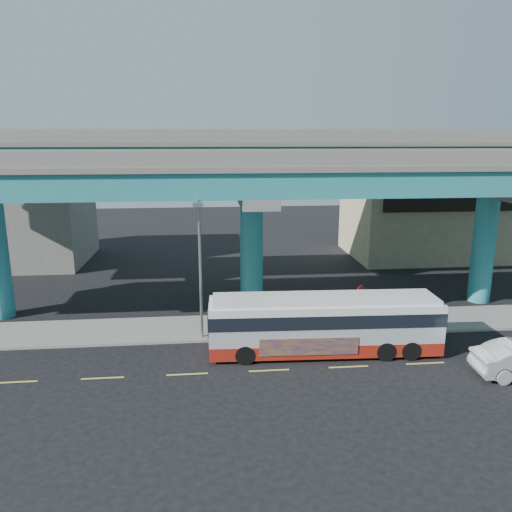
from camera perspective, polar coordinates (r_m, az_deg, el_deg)
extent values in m
plane|color=black|center=(25.44, 1.42, -12.66)|extent=(120.00, 120.00, 0.00)
cube|color=gray|center=(30.42, 0.12, -8.01)|extent=(70.00, 4.00, 0.15)
cube|color=#D8C64C|center=(26.60, -25.81, -12.84)|extent=(2.00, 0.12, 0.01)
cube|color=#D8C64C|center=(25.52, -17.12, -13.19)|extent=(2.00, 0.12, 0.01)
cube|color=#D8C64C|center=(25.03, -7.86, -13.23)|extent=(2.00, 0.12, 0.01)
cube|color=#D8C64C|center=(25.17, 1.51, -12.94)|extent=(2.00, 0.12, 0.01)
cube|color=#D8C64C|center=(25.94, 10.52, -12.34)|extent=(2.00, 0.12, 0.01)
cube|color=#D8C64C|center=(27.28, 18.79, -11.53)|extent=(2.00, 0.12, 0.01)
cube|color=#D8C64C|center=(29.11, 26.10, -10.61)|extent=(2.00, 0.12, 0.01)
cube|color=gray|center=(37.63, -26.39, 8.08)|extent=(1.80, 5.00, 1.20)
cylinder|color=teal|center=(32.68, -0.50, 0.16)|extent=(1.50, 1.50, 7.40)
cube|color=gray|center=(32.00, -0.52, 7.15)|extent=(2.00, 12.00, 0.60)
cube|color=gray|center=(35.40, -1.04, 9.20)|extent=(1.80, 5.00, 1.20)
cylinder|color=teal|center=(37.64, 24.54, 0.70)|extent=(1.50, 1.50, 7.40)
cube|color=gray|center=(37.06, 25.14, 6.75)|extent=(2.00, 12.00, 0.60)
cube|color=gray|center=(40.02, 22.72, 8.67)|extent=(1.80, 5.00, 1.20)
cube|color=teal|center=(28.44, 0.13, 8.40)|extent=(52.00, 5.00, 1.40)
cube|color=gray|center=(28.38, 0.13, 10.11)|extent=(52.00, 5.40, 0.30)
cube|color=gray|center=(25.87, 0.71, 11.01)|extent=(52.00, 0.25, 0.80)
cube|color=gray|center=(30.84, -0.35, 11.39)|extent=(52.00, 0.25, 0.80)
cube|color=teal|center=(35.33, -1.05, 11.31)|extent=(52.00, 5.00, 1.40)
cube|color=gray|center=(35.31, -1.06, 12.69)|extent=(52.00, 5.40, 0.30)
cube|color=gray|center=(32.81, -0.69, 13.60)|extent=(52.00, 0.25, 0.80)
cube|color=gray|center=(37.80, -1.38, 13.56)|extent=(52.00, 0.25, 0.80)
cube|color=#C0B189|center=(50.82, 18.66, 3.98)|extent=(14.00, 10.00, 7.00)
cube|color=black|center=(45.99, 21.44, 5.49)|extent=(12.00, 0.25, 1.20)
cube|color=gray|center=(50.16, -25.70, 4.40)|extent=(12.00, 10.00, 9.00)
cube|color=maroon|center=(27.10, 7.72, -9.81)|extent=(12.13, 3.03, 0.70)
cube|color=silver|center=(26.69, 7.79, -7.63)|extent=(12.13, 3.03, 1.50)
cube|color=black|center=(26.51, 7.82, -6.62)|extent=(12.19, 3.09, 0.70)
cube|color=silver|center=(26.33, 7.86, -5.49)|extent=(12.13, 3.03, 0.40)
cube|color=silver|center=(26.24, 7.88, -4.87)|extent=(11.72, 2.77, 0.20)
cube|color=black|center=(28.34, 19.95, -6.31)|extent=(0.15, 2.31, 1.20)
cube|color=black|center=(26.09, -5.41, -7.24)|extent=(0.15, 2.31, 1.20)
cube|color=navy|center=(25.60, 6.07, -10.28)|extent=(5.01, 0.25, 0.90)
cylinder|color=black|center=(25.60, -1.25, -11.24)|extent=(1.01, 0.34, 1.00)
cylinder|color=black|center=(27.71, -1.44, -9.26)|extent=(1.01, 0.34, 1.00)
cylinder|color=black|center=(26.83, 14.62, -10.50)|extent=(1.01, 0.34, 1.00)
cylinder|color=black|center=(28.86, 13.21, -8.69)|extent=(1.01, 0.34, 1.00)
cylinder|color=black|center=(27.25, 17.27, -10.30)|extent=(1.01, 0.34, 1.00)
cylinder|color=black|center=(29.25, 15.69, -8.53)|extent=(1.01, 0.34, 1.00)
cylinder|color=gray|center=(27.58, -6.38, -1.34)|extent=(0.16, 0.16, 8.10)
cylinder|color=gray|center=(25.78, -6.62, 6.30)|extent=(0.12, 2.19, 0.12)
cube|color=gray|center=(24.70, -6.65, 5.87)|extent=(0.50, 0.70, 0.18)
cylinder|color=gray|center=(29.94, 11.75, -6.06)|extent=(0.06, 0.06, 2.40)
cylinder|color=#B20A0A|center=(29.56, 11.87, -3.99)|extent=(0.64, 0.57, 0.83)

